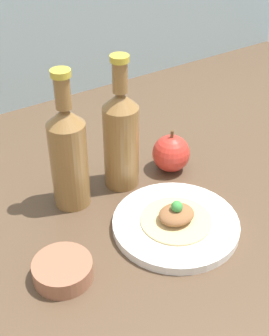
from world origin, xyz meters
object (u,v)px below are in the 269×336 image
at_px(apple, 171,153).
at_px(dipping_bowl, 63,270).
at_px(cider_bottle_right, 119,137).
at_px(plated_food, 176,216).
at_px(cider_bottle_left, 68,154).
at_px(plate, 176,224).

height_order(apple, dipping_bowl, apple).
bearing_deg(dipping_bowl, cider_bottle_right, 38.13).
relative_size(plated_food, apple, 1.37).
bearing_deg(cider_bottle_right, cider_bottle_left, 180.00).
xyz_separation_m(plated_food, cider_bottle_right, (-0.01, 0.18, 0.09)).
height_order(plated_food, cider_bottle_left, cider_bottle_left).
distance_m(plate, cider_bottle_left, 0.24).
distance_m(apple, dipping_bowl, 0.38).
bearing_deg(cider_bottle_left, plate, -54.73).
bearing_deg(cider_bottle_left, plated_food, -54.73).
xyz_separation_m(plate, cider_bottle_left, (-0.13, 0.18, 0.10)).
distance_m(plate, plated_food, 0.02).
bearing_deg(cider_bottle_right, dipping_bowl, -141.87).
distance_m(plate, apple, 0.20).
xyz_separation_m(plated_food, dipping_bowl, (-0.23, 0.01, -0.01)).
xyz_separation_m(plate, plated_food, (0.00, -0.00, 0.02)).
xyz_separation_m(cider_bottle_left, apple, (0.24, -0.02, -0.07)).
bearing_deg(cider_bottle_right, apple, -8.16).
height_order(cider_bottle_left, apple, cider_bottle_left).
relative_size(cider_bottle_right, dipping_bowl, 2.82).
bearing_deg(plate, cider_bottle_right, 94.02).
relative_size(plate, cider_bottle_right, 0.84).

